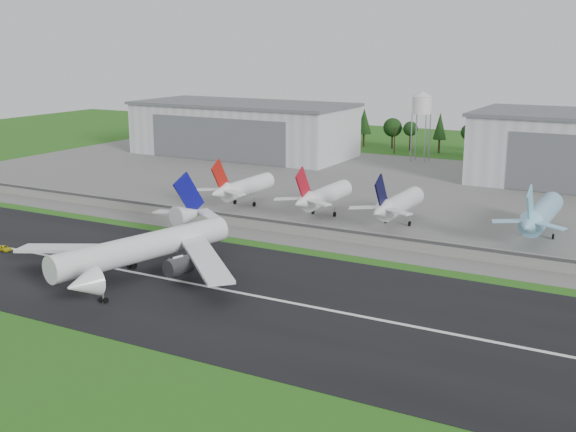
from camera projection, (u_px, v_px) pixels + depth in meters
The scene contains 15 objects.
ground at pixel (142, 294), 144.32m from camera, with size 600.00×600.00×0.00m, color #225514.
runway at pixel (173, 280), 152.82m from camera, with size 320.00×60.00×0.10m, color black.
runway_centerline at pixel (173, 280), 152.80m from camera, with size 220.00×1.00×0.02m, color white.
apron at pixel (371, 189), 246.46m from camera, with size 320.00×150.00×0.10m, color slate.
blast_fence at pixel (277, 226), 190.70m from camera, with size 240.00×0.61×3.50m.
hangar_west at pixel (243, 129), 319.47m from camera, with size 97.00×44.00×23.20m.
water_tower at pixel (422, 103), 298.37m from camera, with size 8.40×8.40×29.40m.
utility_poles at pixel (442, 157), 314.58m from camera, with size 230.00×3.00×12.00m, color black, non-canonical shape.
treeline at pixel (452, 153), 327.35m from camera, with size 320.00×16.00×22.00m, color black, non-canonical shape.
main_airliner at pixel (143, 254), 154.82m from camera, with size 55.57×58.60×18.17m.
ground_vehicle at pixel (4, 248), 173.94m from camera, with size 2.02×4.39×1.22m, color gold.
parked_jet_red_a at pixel (242, 188), 219.70m from camera, with size 7.36×31.29×16.42m.
parked_jet_red_b at pixel (322, 196), 206.95m from camera, with size 7.36×31.29×16.47m.
parked_jet_navy at pixel (396, 205), 196.33m from camera, with size 7.36×31.29×16.50m.
parked_jet_skyblue at pixel (540, 215), 183.39m from camera, with size 7.36×37.29×16.82m.
Camera 1 is at (91.52, -105.49, 49.29)m, focal length 45.00 mm.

